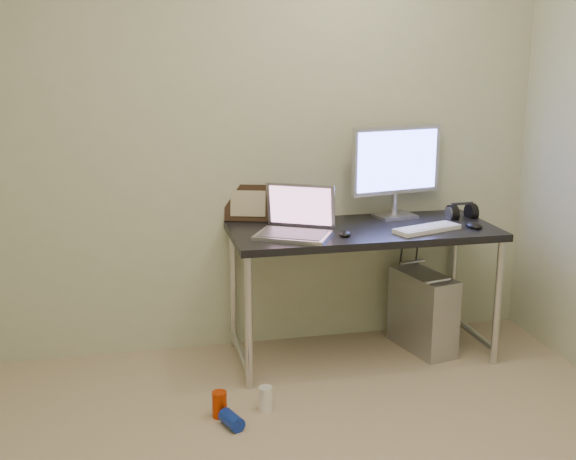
# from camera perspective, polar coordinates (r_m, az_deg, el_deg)

# --- Properties ---
(wall_back) EXTENTS (3.50, 0.02, 2.50)m
(wall_back) POSITION_cam_1_polar(r_m,az_deg,el_deg) (4.04, -3.95, 7.68)
(wall_back) COLOR beige
(wall_back) RESTS_ON ground
(desk) EXTENTS (1.45, 0.64, 0.75)m
(desk) POSITION_cam_1_polar(r_m,az_deg,el_deg) (3.99, 5.93, -1.01)
(desk) COLOR black
(desk) RESTS_ON ground
(tower_computer) EXTENTS (0.29, 0.47, 0.48)m
(tower_computer) POSITION_cam_1_polar(r_m,az_deg,el_deg) (4.26, 10.60, -6.35)
(tower_computer) COLOR #B5B6BB
(tower_computer) RESTS_ON ground
(cable_a) EXTENTS (0.01, 0.16, 0.69)m
(cable_a) POSITION_cam_1_polar(r_m,az_deg,el_deg) (4.42, 8.78, -3.18)
(cable_a) COLOR black
(cable_a) RESTS_ON ground
(cable_b) EXTENTS (0.02, 0.11, 0.71)m
(cable_b) POSITION_cam_1_polar(r_m,az_deg,el_deg) (4.44, 9.95, -3.42)
(cable_b) COLOR black
(cable_b) RESTS_ON ground
(can_red) EXTENTS (0.08, 0.08, 0.13)m
(can_red) POSITION_cam_1_polar(r_m,az_deg,el_deg) (3.54, -5.43, -13.55)
(can_red) COLOR #BA2F03
(can_red) RESTS_ON ground
(can_white) EXTENTS (0.08, 0.08, 0.12)m
(can_white) POSITION_cam_1_polar(r_m,az_deg,el_deg) (3.58, -1.79, -13.17)
(can_white) COLOR white
(can_white) RESTS_ON ground
(can_blue) EXTENTS (0.11, 0.15, 0.07)m
(can_blue) POSITION_cam_1_polar(r_m,az_deg,el_deg) (3.46, -4.47, -14.75)
(can_blue) COLOR #122DA3
(can_blue) RESTS_ON ground
(laptop) EXTENTS (0.47, 0.45, 0.26)m
(laptop) POSITION_cam_1_polar(r_m,az_deg,el_deg) (3.79, 0.65, 0.51)
(laptop) COLOR #BCBBC3
(laptop) RESTS_ON desk
(monitor) EXTENTS (0.56, 0.20, 0.53)m
(monitor) POSITION_cam_1_polar(r_m,az_deg,el_deg) (4.19, 8.57, 5.14)
(monitor) COLOR #BCBBC3
(monitor) RESTS_ON desk
(keyboard) EXTENTS (0.40, 0.24, 0.02)m
(keyboard) POSITION_cam_1_polar(r_m,az_deg,el_deg) (3.95, 10.93, 0.10)
(keyboard) COLOR white
(keyboard) RESTS_ON desk
(mouse_right) EXTENTS (0.10, 0.13, 0.04)m
(mouse_right) POSITION_cam_1_polar(r_m,az_deg,el_deg) (4.07, 14.49, 0.43)
(mouse_right) COLOR black
(mouse_right) RESTS_ON desk
(mouse_left) EXTENTS (0.09, 0.11, 0.03)m
(mouse_left) POSITION_cam_1_polar(r_m,az_deg,el_deg) (3.79, 4.53, -0.20)
(mouse_left) COLOR black
(mouse_left) RESTS_ON desk
(headphones) EXTENTS (0.17, 0.11, 0.11)m
(headphones) POSITION_cam_1_polar(r_m,az_deg,el_deg) (4.29, 13.57, 1.33)
(headphones) COLOR black
(headphones) RESTS_ON desk
(picture_frame) EXTENTS (0.27, 0.15, 0.21)m
(picture_frame) POSITION_cam_1_polar(r_m,az_deg,el_deg) (4.09, -3.21, 2.14)
(picture_frame) COLOR black
(picture_frame) RESTS_ON desk
(webcam) EXTENTS (0.05, 0.04, 0.13)m
(webcam) POSITION_cam_1_polar(r_m,az_deg,el_deg) (4.11, -0.95, 2.10)
(webcam) COLOR silver
(webcam) RESTS_ON desk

